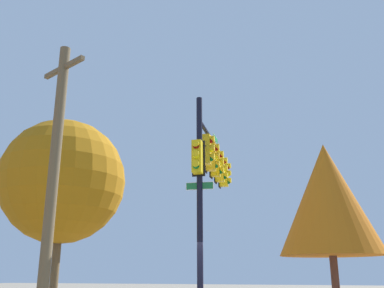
{
  "coord_description": "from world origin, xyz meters",
  "views": [
    {
      "loc": [
        -13.39,
        -4.51,
        1.5
      ],
      "look_at": [
        -0.42,
        0.12,
        5.67
      ],
      "focal_mm": 40.54,
      "sensor_mm": 36.0,
      "label": 1
    }
  ],
  "objects_px": {
    "signal_pole_assembly": "(211,169)",
    "utility_pole": "(53,176)",
    "tree_near": "(63,181)",
    "tree_mid": "(328,198)"
  },
  "relations": [
    {
      "from": "signal_pole_assembly",
      "to": "tree_mid",
      "type": "height_order",
      "value": "signal_pole_assembly"
    },
    {
      "from": "signal_pole_assembly",
      "to": "utility_pole",
      "type": "distance_m",
      "value": 6.92
    },
    {
      "from": "tree_near",
      "to": "signal_pole_assembly",
      "type": "bearing_deg",
      "value": -71.06
    },
    {
      "from": "utility_pole",
      "to": "tree_near",
      "type": "height_order",
      "value": "utility_pole"
    },
    {
      "from": "signal_pole_assembly",
      "to": "tree_near",
      "type": "height_order",
      "value": "signal_pole_assembly"
    },
    {
      "from": "tree_near",
      "to": "tree_mid",
      "type": "bearing_deg",
      "value": -57.71
    },
    {
      "from": "utility_pole",
      "to": "tree_mid",
      "type": "height_order",
      "value": "utility_pole"
    },
    {
      "from": "signal_pole_assembly",
      "to": "utility_pole",
      "type": "relative_size",
      "value": 0.98
    },
    {
      "from": "signal_pole_assembly",
      "to": "tree_near",
      "type": "relative_size",
      "value": 1.02
    },
    {
      "from": "utility_pole",
      "to": "signal_pole_assembly",
      "type": "bearing_deg",
      "value": -20.01
    }
  ]
}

